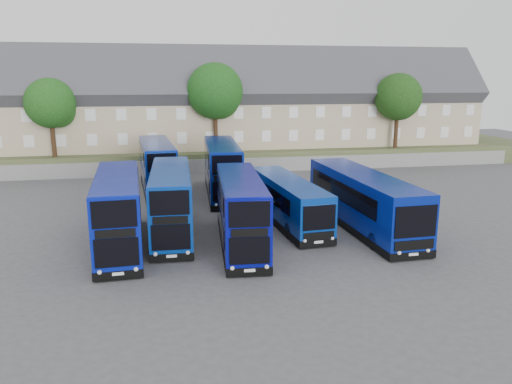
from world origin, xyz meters
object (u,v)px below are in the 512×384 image
object	(u,v)px
tree_mid	(216,93)
tree_west	(52,105)
dd_front_mid	(171,203)
tree_far	(418,93)
tree_east	(399,99)
dd_front_left	(118,213)
coach_east_a	(288,202)

from	to	relation	value
tree_mid	tree_west	bearing A→B (deg)	-178.21
dd_front_mid	tree_west	world-z (taller)	tree_west
tree_far	tree_east	bearing A→B (deg)	-130.60
tree_west	tree_far	bearing A→B (deg)	9.46
dd_front_left	coach_east_a	distance (m)	11.21
coach_east_a	tree_far	distance (m)	36.38
tree_mid	dd_front_left	bearing A→B (deg)	-109.53
dd_front_mid	tree_far	size ratio (longest dim) A/B	1.20
dd_front_left	dd_front_mid	bearing A→B (deg)	28.82
dd_front_left	tree_east	bearing A→B (deg)	36.03
dd_front_mid	tree_east	distance (m)	33.37
dd_front_left	tree_west	size ratio (longest dim) A/B	1.39
coach_east_a	tree_east	size ratio (longest dim) A/B	1.36
tree_east	tree_far	world-z (taller)	tree_far
tree_west	dd_front_left	bearing A→B (deg)	-71.56
tree_west	tree_far	world-z (taller)	tree_far
tree_east	tree_far	bearing A→B (deg)	49.40
dd_front_mid	coach_east_a	size ratio (longest dim) A/B	0.94
tree_mid	dd_front_mid	bearing A→B (deg)	-103.76
tree_west	coach_east_a	bearing A→B (deg)	-47.32
dd_front_mid	tree_mid	distance (m)	23.05
coach_east_a	dd_front_mid	bearing A→B (deg)	-176.77
dd_front_left	coach_east_a	bearing A→B (deg)	12.38
tree_mid	coach_east_a	bearing A→B (deg)	-83.16
dd_front_left	coach_east_a	world-z (taller)	dd_front_left
tree_mid	tree_east	distance (m)	20.02
dd_front_left	tree_mid	xyz separation A→B (m)	(8.33, 23.49, 6.01)
tree_far	dd_front_left	bearing A→B (deg)	-138.86
dd_front_mid	tree_far	bearing A→B (deg)	43.77
tree_mid	tree_east	size ratio (longest dim) A/B	1.12
coach_east_a	tree_far	size ratio (longest dim) A/B	1.28
tree_west	tree_mid	distance (m)	16.04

